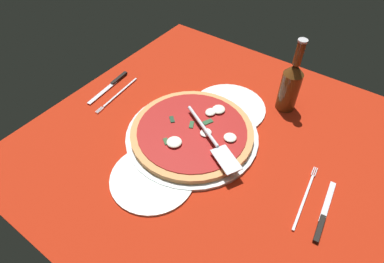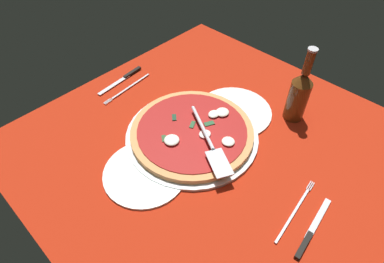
# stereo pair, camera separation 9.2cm
# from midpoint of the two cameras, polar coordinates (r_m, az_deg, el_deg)

# --- Properties ---
(ground_plane) EXTENTS (1.00, 1.00, 0.01)m
(ground_plane) POSITION_cam_midpoint_polar(r_m,az_deg,el_deg) (0.93, 6.28, -2.32)
(ground_plane) COLOR #A7210D
(checker_pattern) EXTENTS (1.00, 1.00, 0.00)m
(checker_pattern) POSITION_cam_midpoint_polar(r_m,az_deg,el_deg) (0.93, 6.30, -2.13)
(checker_pattern) COLOR silver
(checker_pattern) RESTS_ON ground_plane
(pizza_pan) EXTENTS (0.39, 0.39, 0.01)m
(pizza_pan) POSITION_cam_midpoint_polar(r_m,az_deg,el_deg) (0.93, 2.82, -0.84)
(pizza_pan) COLOR silver
(pizza_pan) RESTS_ON ground_plane
(dinner_plate_left) EXTENTS (0.22, 0.22, 0.01)m
(dinner_plate_left) POSITION_cam_midpoint_polar(r_m,az_deg,el_deg) (0.85, -5.34, -7.62)
(dinner_plate_left) COLOR white
(dinner_plate_left) RESTS_ON ground_plane
(dinner_plate_right) EXTENTS (0.23, 0.23, 0.01)m
(dinner_plate_right) POSITION_cam_midpoint_polar(r_m,az_deg,el_deg) (1.02, 10.20, 3.42)
(dinner_plate_right) COLOR white
(dinner_plate_right) RESTS_ON ground_plane
(pizza) EXTENTS (0.36, 0.36, 0.03)m
(pizza) POSITION_cam_midpoint_polar(r_m,az_deg,el_deg) (0.92, 2.93, -0.15)
(pizza) COLOR tan
(pizza) RESTS_ON pizza_pan
(pizza_server) EXTENTS (0.15, 0.25, 0.01)m
(pizza_server) POSITION_cam_midpoint_polar(r_m,az_deg,el_deg) (0.86, 6.14, -1.91)
(pizza_server) COLOR silver
(pizza_server) RESTS_ON pizza
(place_setting_near) EXTENTS (0.22, 0.14, 0.01)m
(place_setting_near) POSITION_cam_midpoint_polar(r_m,az_deg,el_deg) (0.83, 22.51, -15.11)
(place_setting_near) COLOR silver
(place_setting_near) RESTS_ON ground_plane
(place_setting_far) EXTENTS (0.21, 0.13, 0.01)m
(place_setting_far) POSITION_cam_midpoint_polar(r_m,az_deg,el_deg) (1.13, -9.62, 8.38)
(place_setting_far) COLOR silver
(place_setting_far) RESTS_ON ground_plane
(beer_bottle) EXTENTS (0.06, 0.06, 0.24)m
(beer_bottle) POSITION_cam_midpoint_polar(r_m,az_deg,el_deg) (1.00, 21.28, 6.14)
(beer_bottle) COLOR #5A3313
(beer_bottle) RESTS_ON ground_plane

